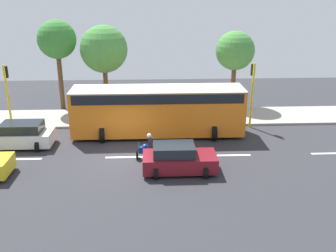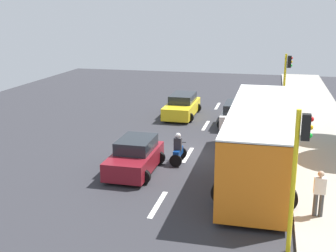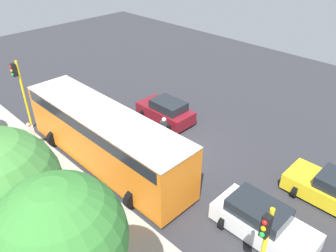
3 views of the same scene
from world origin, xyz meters
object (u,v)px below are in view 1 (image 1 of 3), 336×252
object	(u,v)px
city_bus	(158,108)
traffic_light_midblock	(252,86)
street_tree_north	(57,40)
street_tree_south	(104,49)
street_tree_center	(235,51)
car_maroon	(178,159)
pedestrian_near_signal	(213,109)
traffic_light_corner	(7,88)
car_white	(19,135)
motorcycle	(148,148)

from	to	relation	value
city_bus	traffic_light_midblock	size ratio (longest dim) A/B	2.44
street_tree_north	street_tree_south	distance (m)	3.56
street_tree_center	street_tree_south	bearing A→B (deg)	90.21
street_tree_north	car_maroon	bearing A→B (deg)	-143.95
street_tree_south	pedestrian_near_signal	bearing A→B (deg)	-116.63
car_maroon	street_tree_center	size ratio (longest dim) A/B	0.63
street_tree_north	street_tree_center	xyz separation A→B (m)	(0.17, -13.71, -0.93)
city_bus	street_tree_north	world-z (taller)	street_tree_north
pedestrian_near_signal	traffic_light_corner	bearing A→B (deg)	93.95
car_white	traffic_light_midblock	world-z (taller)	traffic_light_midblock
traffic_light_corner	city_bus	bearing A→B (deg)	-97.46
traffic_light_corner	street_tree_north	bearing A→B (deg)	-26.30
car_maroon	pedestrian_near_signal	xyz separation A→B (m)	(7.72, -3.03, 0.35)
car_white	car_maroon	bearing A→B (deg)	-112.16
city_bus	pedestrian_near_signal	bearing A→B (deg)	-60.44
motorcycle	pedestrian_near_signal	world-z (taller)	pedestrian_near_signal
car_white	street_tree_center	size ratio (longest dim) A/B	0.70
car_maroon	traffic_light_corner	xyz separation A→B (m)	(6.76, 10.83, 2.22)
street_tree_south	traffic_light_corner	bearing A→B (deg)	130.22
street_tree_south	street_tree_center	bearing A→B (deg)	-89.79
street_tree_south	street_tree_center	distance (m)	10.23
car_maroon	motorcycle	size ratio (longest dim) A/B	2.52
car_white	traffic_light_corner	size ratio (longest dim) A/B	0.95
city_bus	street_tree_south	size ratio (longest dim) A/B	1.68
motorcycle	traffic_light_midblock	distance (m)	8.99
car_maroon	city_bus	bearing A→B (deg)	9.75
pedestrian_near_signal	car_maroon	bearing A→B (deg)	158.55
street_tree_north	street_tree_south	size ratio (longest dim) A/B	1.06
pedestrian_near_signal	street_tree_south	size ratio (longest dim) A/B	0.26
city_bus	street_tree_center	size ratio (longest dim) A/B	1.81
motorcycle	street_tree_center	bearing A→B (deg)	-34.15
traffic_light_midblock	street_tree_center	distance (m)	5.25
city_bus	car_white	bearing A→B (deg)	100.70
motorcycle	street_tree_center	world-z (taller)	street_tree_center
car_maroon	street_tree_south	distance (m)	13.35
pedestrian_near_signal	traffic_light_corner	distance (m)	14.02
motorcycle	street_tree_south	xyz separation A→B (m)	(10.05, 3.39, 4.06)
car_maroon	street_tree_center	world-z (taller)	street_tree_center
city_bus	traffic_light_midblock	xyz separation A→B (m)	(1.29, -6.42, 1.08)
car_white	street_tree_south	world-z (taller)	street_tree_south
street_tree_south	traffic_light_midblock	bearing A→B (deg)	-115.44
car_white	street_tree_center	bearing A→B (deg)	-61.77
street_tree_north	city_bus	bearing A→B (deg)	-129.26
car_maroon	car_white	world-z (taller)	same
motorcycle	street_tree_north	xyz separation A→B (m)	(9.92, 6.87, 4.78)
traffic_light_corner	pedestrian_near_signal	bearing A→B (deg)	-86.05
street_tree_south	street_tree_center	world-z (taller)	street_tree_south
car_white	street_tree_center	world-z (taller)	street_tree_center
traffic_light_corner	street_tree_north	xyz separation A→B (m)	(4.84, -2.39, 2.50)
car_white	traffic_light_midblock	bearing A→B (deg)	-78.99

